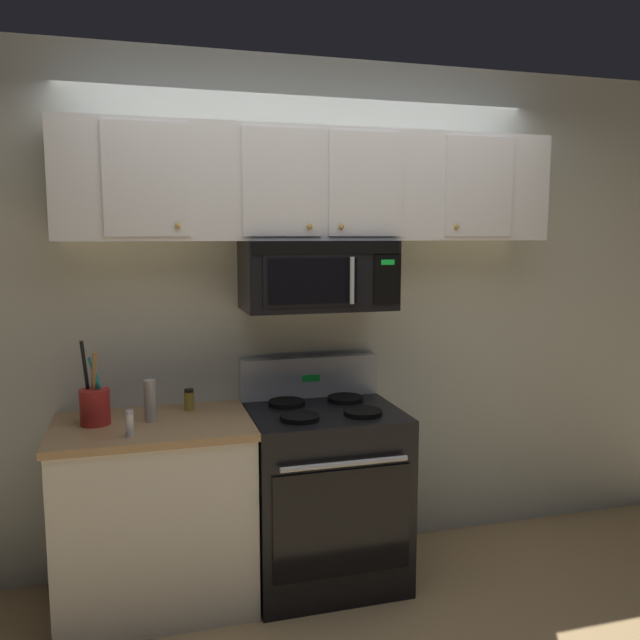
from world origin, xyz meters
name	(u,v)px	position (x,y,z in m)	size (l,w,h in m)	color
ground_plane	(349,623)	(0.00, 0.00, 0.00)	(8.00, 8.00, 0.00)	tan
back_wall	(305,313)	(0.00, 0.79, 1.35)	(5.20, 0.10, 2.70)	silver
stove_range	(323,491)	(0.00, 0.42, 0.47)	(0.76, 0.69, 1.12)	black
over_range_microwave	(317,275)	(0.00, 0.54, 1.58)	(0.76, 0.43, 0.35)	black
upper_cabinets	(316,186)	(0.00, 0.57, 2.02)	(2.50, 0.36, 0.55)	silver
counter_segment	(156,512)	(-0.84, 0.43, 0.45)	(0.93, 0.65, 0.90)	white
utensil_crock_red	(95,404)	(-1.10, 0.47, 1.00)	(0.14, 0.14, 0.40)	red
salt_shaker	(130,424)	(-0.94, 0.22, 0.96)	(0.04, 0.04, 0.12)	white
pepper_mill	(150,401)	(-0.85, 0.45, 1.00)	(0.06, 0.06, 0.20)	#B7B2A8
spice_jar	(189,400)	(-0.66, 0.60, 0.95)	(0.05, 0.05, 0.11)	olive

